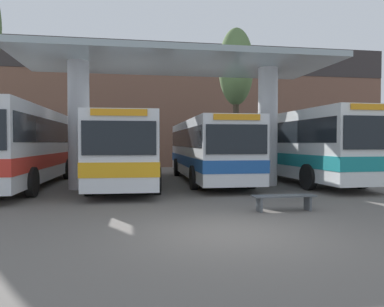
% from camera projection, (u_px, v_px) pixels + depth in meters
% --- Properties ---
extents(ground_plane, '(100.00, 100.00, 0.00)m').
position_uv_depth(ground_plane, '(228.00, 233.00, 8.17)').
color(ground_plane, '#605B56').
extents(townhouse_backdrop, '(40.00, 0.58, 10.07)m').
position_uv_depth(townhouse_backdrop, '(155.00, 94.00, 30.04)').
color(townhouse_backdrop, brown).
rests_on(townhouse_backdrop, ground_plane).
extents(station_canopy, '(13.40, 5.48, 5.64)m').
position_uv_depth(station_canopy, '(177.00, 83.00, 16.44)').
color(station_canopy, silver).
rests_on(station_canopy, ground_plane).
extents(transit_bus_left_bay, '(3.04, 11.77, 3.43)m').
position_uv_depth(transit_bus_left_bay, '(24.00, 144.00, 16.79)').
color(transit_bus_left_bay, silver).
rests_on(transit_bus_left_bay, ground_plane).
extents(transit_bus_center_bay, '(3.16, 11.30, 3.08)m').
position_uv_depth(transit_bus_center_bay, '(127.00, 148.00, 17.47)').
color(transit_bus_center_bay, silver).
rests_on(transit_bus_center_bay, ground_plane).
extents(transit_bus_right_bay, '(2.94, 11.59, 3.04)m').
position_uv_depth(transit_bus_right_bay, '(207.00, 148.00, 19.27)').
color(transit_bus_right_bay, silver).
rests_on(transit_bus_right_bay, ground_plane).
extents(transit_bus_far_right_bay, '(2.99, 12.02, 3.40)m').
position_uv_depth(transit_bus_far_right_bay, '(295.00, 144.00, 19.34)').
color(transit_bus_far_right_bay, white).
rests_on(transit_bus_far_right_bay, ground_plane).
extents(waiting_bench_near_pillar, '(1.84, 0.44, 0.46)m').
position_uv_depth(waiting_bench_near_pillar, '(284.00, 199.00, 10.74)').
color(waiting_bench_near_pillar, '#4C5156').
rests_on(waiting_bench_near_pillar, ground_plane).
extents(poplar_tree_behind_right, '(2.02, 2.02, 8.59)m').
position_uv_depth(poplar_tree_behind_right, '(236.00, 69.00, 21.57)').
color(poplar_tree_behind_right, '#473A2B').
rests_on(poplar_tree_behind_right, ground_plane).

